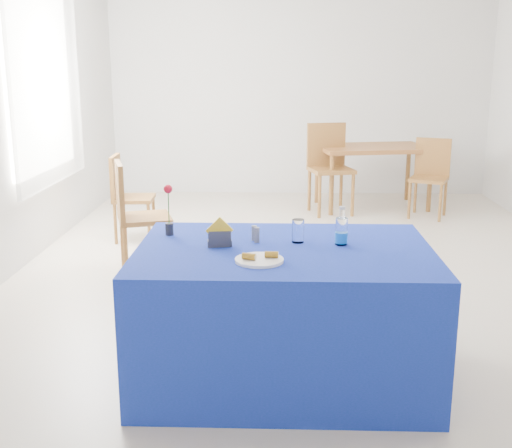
% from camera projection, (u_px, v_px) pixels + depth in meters
% --- Properties ---
extents(floor, '(7.00, 7.00, 0.00)m').
position_uv_depth(floor, '(310.00, 274.00, 5.41)').
color(floor, beige).
rests_on(floor, ground).
extents(room_shell, '(7.00, 7.00, 7.00)m').
position_uv_depth(room_shell, '(315.00, 61.00, 4.98)').
color(room_shell, silver).
rests_on(room_shell, ground).
extents(window_pane, '(0.04, 1.50, 1.60)m').
position_uv_depth(window_pane, '(40.00, 83.00, 5.89)').
color(window_pane, white).
rests_on(window_pane, room_shell).
extents(curtain, '(0.04, 1.75, 1.85)m').
position_uv_depth(curtain, '(48.00, 83.00, 5.88)').
color(curtain, white).
rests_on(curtain, room_shell).
extents(plate, '(0.25, 0.25, 0.01)m').
position_uv_depth(plate, '(259.00, 260.00, 3.23)').
color(plate, white).
rests_on(plate, blue_table).
extents(drinking_glass, '(0.07, 0.07, 0.13)m').
position_uv_depth(drinking_glass, '(298.00, 231.00, 3.56)').
color(drinking_glass, white).
rests_on(drinking_glass, blue_table).
extents(salt_shaker, '(0.03, 0.03, 0.08)m').
position_uv_depth(salt_shaker, '(254.00, 233.00, 3.60)').
color(salt_shaker, gray).
rests_on(salt_shaker, blue_table).
extents(pepper_shaker, '(0.03, 0.03, 0.08)m').
position_uv_depth(pepper_shaker, '(257.00, 235.00, 3.57)').
color(pepper_shaker, slate).
rests_on(pepper_shaker, blue_table).
extents(blue_table, '(1.60, 1.10, 0.76)m').
position_uv_depth(blue_table, '(284.00, 314.00, 3.56)').
color(blue_table, navy).
rests_on(blue_table, floor).
extents(water_bottle, '(0.07, 0.07, 0.21)m').
position_uv_depth(water_bottle, '(341.00, 232.00, 3.52)').
color(water_bottle, white).
rests_on(water_bottle, blue_table).
extents(napkin_holder, '(0.15, 0.07, 0.17)m').
position_uv_depth(napkin_holder, '(220.00, 238.00, 3.49)').
color(napkin_holder, '#3C3C42').
rests_on(napkin_holder, blue_table).
extents(rose_vase, '(0.05, 0.05, 0.30)m').
position_uv_depth(rose_vase, '(169.00, 211.00, 3.69)').
color(rose_vase, '#242429').
rests_on(rose_vase, blue_table).
extents(oak_table, '(1.42, 1.05, 0.76)m').
position_uv_depth(oak_table, '(373.00, 152.00, 7.77)').
color(oak_table, '#915A2A').
rests_on(oak_table, floor).
extents(chair_bg_left, '(0.57, 0.57, 1.05)m').
position_uv_depth(chair_bg_left, '(329.00, 161.00, 7.54)').
color(chair_bg_left, brown).
rests_on(chair_bg_left, floor).
extents(chair_bg_right, '(0.52, 0.52, 0.89)m').
position_uv_depth(chair_bg_right, '(430.00, 172.00, 7.36)').
color(chair_bg_right, brown).
rests_on(chair_bg_right, floor).
extents(chair_win_a, '(0.53, 0.53, 0.95)m').
position_uv_depth(chair_win_a, '(134.00, 210.00, 5.33)').
color(chair_win_a, brown).
rests_on(chair_win_a, floor).
extents(chair_win_b, '(0.40, 0.40, 0.85)m').
position_uv_depth(chair_win_b, '(126.00, 192.00, 6.35)').
color(chair_win_b, brown).
rests_on(chair_win_b, floor).
extents(banana_pieces, '(0.19, 0.08, 0.03)m').
position_uv_depth(banana_pieces, '(261.00, 255.00, 3.22)').
color(banana_pieces, gold).
rests_on(banana_pieces, plate).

